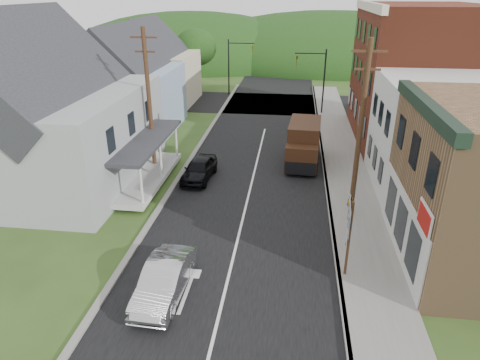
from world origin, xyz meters
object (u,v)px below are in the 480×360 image
(silver_sedan, at_px, (164,281))
(dark_sedan, at_px, (199,169))
(route_sign_cluster, at_px, (349,228))
(warning_sign, at_px, (349,213))
(delivery_van, at_px, (304,144))

(silver_sedan, relative_size, dark_sedan, 1.06)
(dark_sedan, distance_m, route_sign_cluster, 12.23)
(dark_sedan, bearing_deg, warning_sign, -34.69)
(route_sign_cluster, bearing_deg, silver_sedan, -158.26)
(route_sign_cluster, bearing_deg, warning_sign, 87.72)
(dark_sedan, distance_m, warning_sign, 10.85)
(silver_sedan, height_order, route_sign_cluster, route_sign_cluster)
(silver_sedan, bearing_deg, route_sign_cluster, 18.47)
(delivery_van, bearing_deg, silver_sedan, -106.42)
(dark_sedan, xyz_separation_m, route_sign_cluster, (8.08, -9.03, 1.64))
(delivery_van, bearing_deg, dark_sedan, -147.90)
(dark_sedan, bearing_deg, route_sign_cluster, -43.72)
(silver_sedan, height_order, delivery_van, delivery_van)
(route_sign_cluster, xyz_separation_m, warning_sign, (0.29, 2.22, -0.48))
(silver_sedan, relative_size, route_sign_cluster, 1.26)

